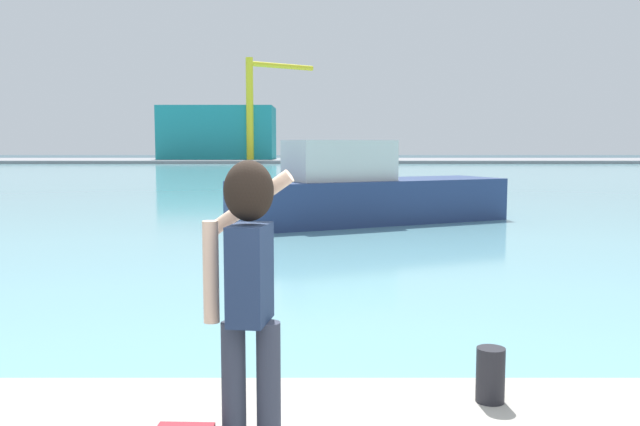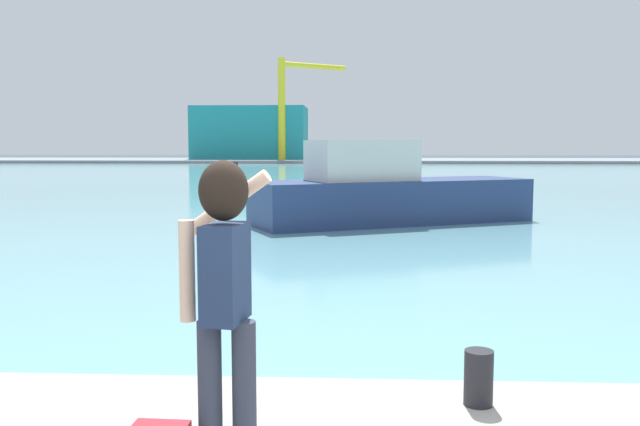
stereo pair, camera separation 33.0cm
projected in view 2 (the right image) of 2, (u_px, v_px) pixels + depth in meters
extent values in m
plane|color=#334751|center=(353.00, 175.00, 52.99)|extent=(220.00, 220.00, 0.00)
cube|color=#6BA8B2|center=(353.00, 174.00, 54.97)|extent=(140.00, 100.00, 0.02)
cube|color=gray|center=(353.00, 161.00, 94.70)|extent=(140.00, 20.00, 0.40)
cylinder|color=#2D3342|center=(210.00, 390.00, 3.86)|extent=(0.14, 0.14, 0.82)
cylinder|color=#2D3342|center=(244.00, 391.00, 3.85)|extent=(0.14, 0.14, 0.82)
cube|color=#1E2D4C|center=(225.00, 273.00, 3.79)|extent=(0.25, 0.37, 0.56)
sphere|color=#E0B293|center=(224.00, 192.00, 3.74)|extent=(0.22, 0.22, 0.22)
ellipsoid|color=black|center=(224.00, 190.00, 3.72)|extent=(0.28, 0.26, 0.34)
cylinder|color=#E0B293|center=(187.00, 271.00, 3.80)|extent=(0.09, 0.09, 0.58)
cylinder|color=#E0B293|center=(229.00, 203.00, 3.97)|extent=(0.53, 0.16, 0.40)
cube|color=black|center=(235.00, 173.00, 4.07)|extent=(0.02, 0.07, 0.14)
cylinder|color=black|center=(479.00, 378.00, 4.69)|extent=(0.20, 0.20, 0.39)
cube|color=navy|center=(393.00, 201.00, 20.04)|extent=(8.66, 5.81, 1.29)
cube|color=silver|center=(362.00, 160.00, 19.52)|extent=(3.45, 2.92, 1.17)
cube|color=teal|center=(251.00, 133.00, 96.15)|extent=(15.94, 9.20, 7.42)
cylinder|color=yellow|center=(282.00, 109.00, 90.99)|extent=(1.00, 1.00, 13.73)
cylinder|color=yellow|center=(314.00, 66.00, 93.02)|extent=(8.80, 6.31, 0.70)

